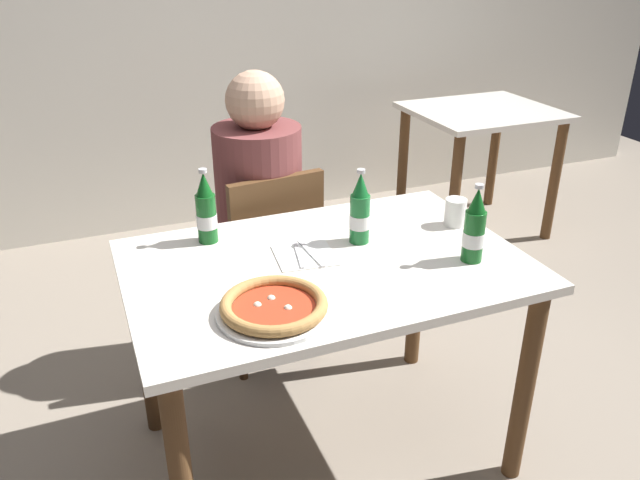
{
  "coord_description": "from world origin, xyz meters",
  "views": [
    {
      "loc": [
        -0.65,
        -1.57,
        1.64
      ],
      "look_at": [
        0.0,
        0.05,
        0.8
      ],
      "focal_mm": 35.38,
      "sensor_mm": 36.0,
      "label": 1
    }
  ],
  "objects_px": {
    "dining_table_main": "(326,294)",
    "beer_bottle_right": "(206,212)",
    "beer_bottle_left": "(474,229)",
    "paper_cup": "(455,212)",
    "chair_behind_table": "(267,255)",
    "pizza_margherita_near": "(274,307)",
    "beer_bottle_center": "(360,212)",
    "dining_table_background": "(480,136)",
    "diner_seated": "(261,228)",
    "napkin_with_cutlery": "(305,255)"
  },
  "relations": [
    {
      "from": "dining_table_main",
      "to": "diner_seated",
      "type": "distance_m",
      "value": 0.66
    },
    {
      "from": "napkin_with_cutlery",
      "to": "dining_table_background",
      "type": "bearing_deg",
      "value": 39.94
    },
    {
      "from": "pizza_margherita_near",
      "to": "beer_bottle_center",
      "type": "xyz_separation_m",
      "value": [
        0.39,
        0.31,
        0.08
      ]
    },
    {
      "from": "beer_bottle_left",
      "to": "paper_cup",
      "type": "height_order",
      "value": "beer_bottle_left"
    },
    {
      "from": "chair_behind_table",
      "to": "beer_bottle_left",
      "type": "distance_m",
      "value": 0.95
    },
    {
      "from": "dining_table_background",
      "to": "beer_bottle_right",
      "type": "height_order",
      "value": "beer_bottle_right"
    },
    {
      "from": "diner_seated",
      "to": "dining_table_background",
      "type": "xyz_separation_m",
      "value": [
        1.57,
        0.74,
        0.01
      ]
    },
    {
      "from": "pizza_margherita_near",
      "to": "paper_cup",
      "type": "height_order",
      "value": "paper_cup"
    },
    {
      "from": "chair_behind_table",
      "to": "napkin_with_cutlery",
      "type": "height_order",
      "value": "chair_behind_table"
    },
    {
      "from": "beer_bottle_left",
      "to": "paper_cup",
      "type": "xyz_separation_m",
      "value": [
        0.1,
        0.24,
        -0.06
      ]
    },
    {
      "from": "dining_table_main",
      "to": "dining_table_background",
      "type": "xyz_separation_m",
      "value": [
        1.56,
        1.4,
        -0.04
      ]
    },
    {
      "from": "dining_table_main",
      "to": "napkin_with_cutlery",
      "type": "bearing_deg",
      "value": 129.03
    },
    {
      "from": "beer_bottle_left",
      "to": "pizza_margherita_near",
      "type": "bearing_deg",
      "value": -174.36
    },
    {
      "from": "beer_bottle_left",
      "to": "dining_table_background",
      "type": "bearing_deg",
      "value": 53.74
    },
    {
      "from": "dining_table_main",
      "to": "beer_bottle_right",
      "type": "xyz_separation_m",
      "value": [
        -0.3,
        0.28,
        0.22
      ]
    },
    {
      "from": "beer_bottle_right",
      "to": "pizza_margherita_near",
      "type": "bearing_deg",
      "value": -83.06
    },
    {
      "from": "beer_bottle_right",
      "to": "diner_seated",
      "type": "bearing_deg",
      "value": 53.15
    },
    {
      "from": "chair_behind_table",
      "to": "beer_bottle_right",
      "type": "bearing_deg",
      "value": 41.83
    },
    {
      "from": "dining_table_main",
      "to": "paper_cup",
      "type": "relative_size",
      "value": 12.63
    },
    {
      "from": "dining_table_main",
      "to": "paper_cup",
      "type": "distance_m",
      "value": 0.54
    },
    {
      "from": "dining_table_main",
      "to": "paper_cup",
      "type": "bearing_deg",
      "value": 9.35
    },
    {
      "from": "diner_seated",
      "to": "beer_bottle_center",
      "type": "relative_size",
      "value": 4.89
    },
    {
      "from": "diner_seated",
      "to": "dining_table_background",
      "type": "distance_m",
      "value": 1.73
    },
    {
      "from": "dining_table_main",
      "to": "napkin_with_cutlery",
      "type": "xyz_separation_m",
      "value": [
        -0.05,
        0.06,
        0.12
      ]
    },
    {
      "from": "dining_table_background",
      "to": "diner_seated",
      "type": "bearing_deg",
      "value": -154.72
    },
    {
      "from": "dining_table_background",
      "to": "beer_bottle_center",
      "type": "xyz_separation_m",
      "value": [
        -1.4,
        -1.31,
        0.26
      ]
    },
    {
      "from": "pizza_margherita_near",
      "to": "paper_cup",
      "type": "bearing_deg",
      "value": 22.19
    },
    {
      "from": "beer_bottle_right",
      "to": "dining_table_background",
      "type": "bearing_deg",
      "value": 31.22
    },
    {
      "from": "pizza_margherita_near",
      "to": "beer_bottle_center",
      "type": "distance_m",
      "value": 0.51
    },
    {
      "from": "dining_table_main",
      "to": "chair_behind_table",
      "type": "height_order",
      "value": "chair_behind_table"
    },
    {
      "from": "dining_table_main",
      "to": "chair_behind_table",
      "type": "xyz_separation_m",
      "value": [
        -0.0,
        0.61,
        -0.15
      ]
    },
    {
      "from": "chair_behind_table",
      "to": "beer_bottle_center",
      "type": "xyz_separation_m",
      "value": [
        0.16,
        -0.52,
        0.37
      ]
    },
    {
      "from": "diner_seated",
      "to": "dining_table_background",
      "type": "relative_size",
      "value": 1.51
    },
    {
      "from": "napkin_with_cutlery",
      "to": "beer_bottle_center",
      "type": "bearing_deg",
      "value": 8.78
    },
    {
      "from": "beer_bottle_right",
      "to": "napkin_with_cutlery",
      "type": "height_order",
      "value": "beer_bottle_right"
    },
    {
      "from": "dining_table_main",
      "to": "paper_cup",
      "type": "height_order",
      "value": "paper_cup"
    },
    {
      "from": "beer_bottle_left",
      "to": "dining_table_main",
      "type": "bearing_deg",
      "value": 159.24
    },
    {
      "from": "dining_table_main",
      "to": "beer_bottle_center",
      "type": "distance_m",
      "value": 0.28
    },
    {
      "from": "chair_behind_table",
      "to": "pizza_margherita_near",
      "type": "bearing_deg",
      "value": 67.54
    },
    {
      "from": "beer_bottle_right",
      "to": "napkin_with_cutlery",
      "type": "relative_size",
      "value": 1.24
    },
    {
      "from": "diner_seated",
      "to": "pizza_margherita_near",
      "type": "distance_m",
      "value": 0.93
    },
    {
      "from": "chair_behind_table",
      "to": "beer_bottle_left",
      "type": "relative_size",
      "value": 3.44
    },
    {
      "from": "diner_seated",
      "to": "paper_cup",
      "type": "xyz_separation_m",
      "value": [
        0.52,
        -0.58,
        0.21
      ]
    },
    {
      "from": "napkin_with_cutlery",
      "to": "dining_table_main",
      "type": "bearing_deg",
      "value": -50.97
    },
    {
      "from": "napkin_with_cutlery",
      "to": "paper_cup",
      "type": "relative_size",
      "value": 2.1
    },
    {
      "from": "beer_bottle_left",
      "to": "napkin_with_cutlery",
      "type": "height_order",
      "value": "beer_bottle_left"
    },
    {
      "from": "chair_behind_table",
      "to": "beer_bottle_right",
      "type": "relative_size",
      "value": 3.44
    },
    {
      "from": "beer_bottle_center",
      "to": "beer_bottle_right",
      "type": "bearing_deg",
      "value": 157.53
    },
    {
      "from": "beer_bottle_right",
      "to": "chair_behind_table",
      "type": "bearing_deg",
      "value": 48.47
    },
    {
      "from": "dining_table_main",
      "to": "paper_cup",
      "type": "xyz_separation_m",
      "value": [
        0.51,
        0.08,
        0.16
      ]
    }
  ]
}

